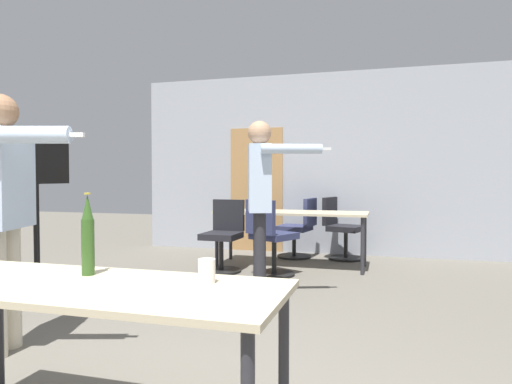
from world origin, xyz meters
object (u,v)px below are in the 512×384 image
(office_chair_far_right, at_px, (299,230))
(drink_cup, at_px, (207,271))
(office_chair_side_rolled, at_px, (223,238))
(beer_bottle, at_px, (88,236))
(office_chair_near_pushed, at_px, (270,240))
(person_far_watching, at_px, (4,197))
(tv_screen, at_px, (36,194))
(person_near_casual, at_px, (261,189))
(office_chair_far_left, at_px, (341,230))

(office_chair_far_right, bearing_deg, drink_cup, -163.61)
(office_chair_side_rolled, relative_size, beer_bottle, 2.33)
(office_chair_near_pushed, height_order, drink_cup, office_chair_near_pushed)
(person_far_watching, bearing_deg, drink_cup, 52.95)
(tv_screen, bearing_deg, person_near_casual, -74.62)
(office_chair_far_left, height_order, office_chair_side_rolled, office_chair_side_rolled)
(tv_screen, relative_size, person_near_casual, 0.95)
(office_chair_near_pushed, distance_m, office_chair_far_right, 1.38)
(tv_screen, bearing_deg, office_chair_far_left, -43.23)
(office_chair_near_pushed, bearing_deg, office_chair_side_rolled, -165.81)
(office_chair_far_right, height_order, office_chair_far_left, office_chair_far_left)
(office_chair_near_pushed, xyz_separation_m, beer_bottle, (-0.00, -3.58, 0.49))
(person_far_watching, xyz_separation_m, beer_bottle, (1.18, -0.68, -0.14))
(person_near_casual, bearing_deg, person_far_watching, -53.02)
(person_far_watching, xyz_separation_m, person_near_casual, (1.33, 1.95, 0.02))
(tv_screen, xyz_separation_m, beer_bottle, (2.10, -2.02, -0.11))
(drink_cup, bearing_deg, office_chair_near_pushed, 99.71)
(person_far_watching, distance_m, office_chair_near_pushed, 3.20)
(office_chair_far_right, distance_m, office_chair_far_left, 0.64)
(office_chair_far_left, xyz_separation_m, drink_cup, (-0.12, -5.04, 0.38))
(tv_screen, height_order, office_chair_far_right, tv_screen)
(drink_cup, bearing_deg, office_chair_side_rolled, 109.00)
(tv_screen, bearing_deg, office_chair_far_right, -36.98)
(office_chair_far_right, xyz_separation_m, office_chair_far_left, (0.63, 0.09, 0.01))
(tv_screen, xyz_separation_m, office_chair_near_pushed, (2.11, 1.57, -0.60))
(tv_screen, height_order, office_chair_far_left, tv_screen)
(drink_cup, bearing_deg, tv_screen, 143.50)
(office_chair_near_pushed, distance_m, beer_bottle, 3.61)
(office_chair_near_pushed, bearing_deg, drink_cup, -53.52)
(office_chair_near_pushed, xyz_separation_m, office_chair_far_left, (0.73, 1.46, -0.02))
(person_far_watching, height_order, person_near_casual, person_far_watching)
(person_near_casual, relative_size, office_chair_side_rolled, 1.95)
(beer_bottle, bearing_deg, tv_screen, 136.22)
(person_far_watching, relative_size, office_chair_near_pushed, 1.89)
(person_far_watching, bearing_deg, office_chair_far_right, 146.83)
(tv_screen, distance_m, drink_cup, 3.39)
(tv_screen, height_order, person_near_casual, person_near_casual)
(office_chair_far_left, bearing_deg, office_chair_near_pushed, -9.71)
(tv_screen, bearing_deg, person_far_watching, -145.38)
(tv_screen, height_order, drink_cup, tv_screen)
(person_near_casual, height_order, office_chair_near_pushed, person_near_casual)
(tv_screen, bearing_deg, office_chair_side_rolled, -39.93)
(person_near_casual, relative_size, drink_cup, 16.76)
(office_chair_far_left, bearing_deg, person_far_watching, -6.81)
(office_chair_far_left, xyz_separation_m, office_chair_side_rolled, (-1.41, -1.31, 0.00))
(office_chair_near_pushed, xyz_separation_m, office_chair_side_rolled, (-0.67, 0.15, -0.02))
(office_chair_near_pushed, height_order, beer_bottle, beer_bottle)
(tv_screen, distance_m, person_near_casual, 2.33)
(tv_screen, height_order, person_far_watching, person_far_watching)
(office_chair_near_pushed, bearing_deg, person_near_casual, -54.75)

